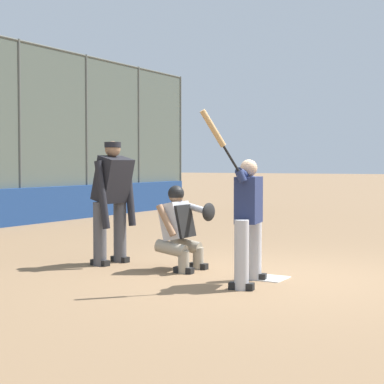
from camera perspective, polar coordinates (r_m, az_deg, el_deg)
name	(u,v)px	position (r m, az deg, el deg)	size (l,w,h in m)	color
ground_plane	(268,279)	(8.00, 6.80, -7.65)	(160.00, 160.00, 0.00)	#846647
home_plate_marker	(268,278)	(8.00, 6.80, -7.61)	(0.43, 0.43, 0.01)	white
batter_at_plate	(248,217)	(7.48, 4.98, -2.22)	(1.02, 0.55, 2.02)	#B7B7BC
catcher_behind_plate	(181,226)	(8.49, -0.97, -3.08)	(0.59, 0.69, 1.12)	gray
umpire_home	(112,198)	(9.05, -7.10, -0.55)	(0.70, 0.47, 1.73)	#4C4C51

